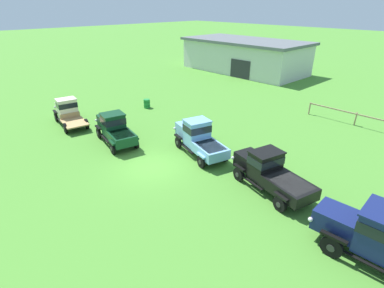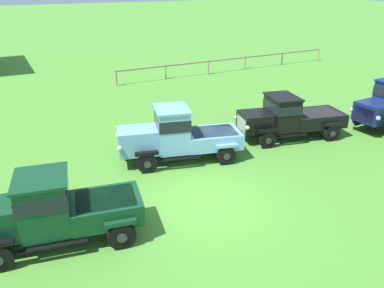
{
  "view_description": "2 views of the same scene",
  "coord_description": "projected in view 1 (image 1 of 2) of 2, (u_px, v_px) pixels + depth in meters",
  "views": [
    {
      "loc": [
        13.57,
        -9.33,
        9.27
      ],
      "look_at": [
        0.83,
        2.66,
        1.0
      ],
      "focal_mm": 28.0,
      "sensor_mm": 36.0,
      "label": 1
    },
    {
      "loc": [
        -5.45,
        -9.26,
        6.93
      ],
      "look_at": [
        0.83,
        2.66,
        1.0
      ],
      "focal_mm": 35.0,
      "sensor_mm": 36.0,
      "label": 2
    }
  ],
  "objects": [
    {
      "name": "vintage_truck_back_of_row",
      "position": [
        380.0,
        237.0,
        11.41
      ],
      "size": [
        5.25,
        2.37,
        2.35
      ],
      "color": "black",
      "rests_on": "ground"
    },
    {
      "name": "vintage_truck_far_side",
      "position": [
        270.0,
        172.0,
        16.12
      ],
      "size": [
        5.34,
        2.95,
        2.07
      ],
      "color": "black",
      "rests_on": "ground"
    },
    {
      "name": "vintage_truck_midrow_center",
      "position": [
        198.0,
        137.0,
        19.98
      ],
      "size": [
        5.29,
        2.91,
        2.3
      ],
      "color": "black",
      "rests_on": "ground"
    },
    {
      "name": "vintage_truck_second_in_line",
      "position": [
        114.0,
        128.0,
        21.6
      ],
      "size": [
        5.16,
        2.59,
        2.15
      ],
      "color": "black",
      "rests_on": "ground"
    },
    {
      "name": "vintage_truck_foreground_near",
      "position": [
        67.0,
        110.0,
        25.1
      ],
      "size": [
        5.08,
        2.41,
        2.13
      ],
      "color": "black",
      "rests_on": "ground"
    },
    {
      "name": "oil_drum_beside_row",
      "position": [
        147.0,
        104.0,
        29.0
      ],
      "size": [
        0.64,
        0.64,
        0.84
      ],
      "color": "#1E7F33",
      "rests_on": "ground"
    },
    {
      "name": "farm_shed",
      "position": [
        244.0,
        55.0,
        43.95
      ],
      "size": [
        18.07,
        8.99,
        4.49
      ],
      "color": "silver",
      "rests_on": "ground"
    },
    {
      "name": "ground_plane",
      "position": [
        152.0,
        167.0,
        18.68
      ],
      "size": [
        240.0,
        240.0,
        0.0
      ],
      "primitive_type": "plane",
      "color": "#47842D"
    }
  ]
}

